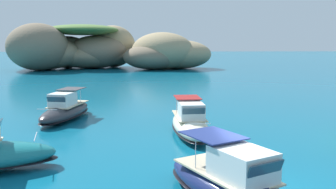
{
  "coord_description": "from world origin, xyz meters",
  "views": [
    {
      "loc": [
        -3.91,
        -12.36,
        5.34
      ],
      "look_at": [
        -2.24,
        13.14,
        1.65
      ],
      "focal_mm": 38.7,
      "sensor_mm": 36.0,
      "label": 1
    }
  ],
  "objects_px": {
    "islet_small": "(167,54)",
    "islet_large": "(75,50)",
    "motorboat_charcoal": "(65,110)",
    "motorboat_cream": "(190,123)",
    "motorboat_navy": "(235,187)"
  },
  "relations": [
    {
      "from": "islet_large",
      "to": "motorboat_cream",
      "type": "height_order",
      "value": "islet_large"
    },
    {
      "from": "islet_large",
      "to": "motorboat_navy",
      "type": "xyz_separation_m",
      "value": [
        16.99,
        -64.54,
        -3.18
      ]
    },
    {
      "from": "islet_large",
      "to": "islet_small",
      "type": "distance_m",
      "value": 18.87
    },
    {
      "from": "islet_large",
      "to": "motorboat_cream",
      "type": "xyz_separation_m",
      "value": [
        16.73,
        -55.02,
        -3.22
      ]
    },
    {
      "from": "islet_small",
      "to": "islet_large",
      "type": "bearing_deg",
      "value": 173.91
    },
    {
      "from": "motorboat_navy",
      "to": "motorboat_cream",
      "type": "distance_m",
      "value": 9.52
    },
    {
      "from": "islet_large",
      "to": "islet_small",
      "type": "height_order",
      "value": "islet_large"
    },
    {
      "from": "islet_small",
      "to": "motorboat_charcoal",
      "type": "xyz_separation_m",
      "value": [
        -10.16,
        -48.45,
        -2.35
      ]
    },
    {
      "from": "islet_large",
      "to": "islet_small",
      "type": "bearing_deg",
      "value": -6.09
    },
    {
      "from": "motorboat_navy",
      "to": "motorboat_cream",
      "type": "height_order",
      "value": "motorboat_navy"
    },
    {
      "from": "motorboat_cream",
      "to": "motorboat_charcoal",
      "type": "xyz_separation_m",
      "value": [
        -8.15,
        4.57,
        0.0
      ]
    },
    {
      "from": "islet_small",
      "to": "motorboat_cream",
      "type": "height_order",
      "value": "islet_small"
    },
    {
      "from": "islet_small",
      "to": "motorboat_cream",
      "type": "relative_size",
      "value": 3.04
    },
    {
      "from": "motorboat_navy",
      "to": "motorboat_charcoal",
      "type": "distance_m",
      "value": 16.4
    },
    {
      "from": "motorboat_navy",
      "to": "islet_small",
      "type": "bearing_deg",
      "value": 88.39
    }
  ]
}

